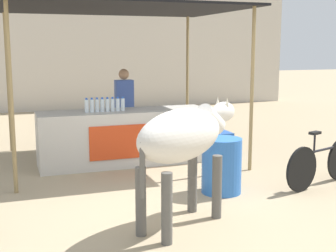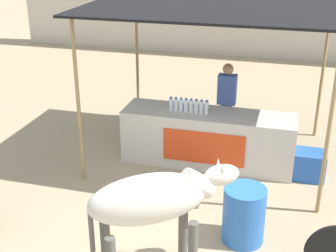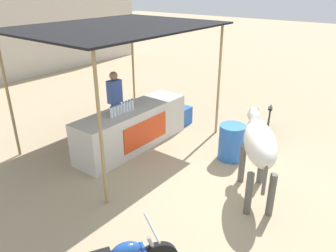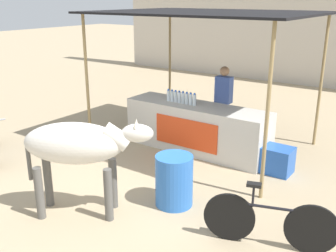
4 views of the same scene
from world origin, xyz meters
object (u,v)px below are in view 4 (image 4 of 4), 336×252
object	(u,v)px
water_barrel	(174,180)
stall_counter	(196,128)
cooler_box	(275,160)
bicycle_leaning	(269,222)
cow	(79,147)
vendor_behind_counter	(223,104)

from	to	relation	value
water_barrel	stall_counter	bearing A→B (deg)	113.01
stall_counter	cooler_box	world-z (taller)	stall_counter
bicycle_leaning	cow	bearing A→B (deg)	-162.87
water_barrel	bicycle_leaning	world-z (taller)	bicycle_leaning
cow	bicycle_leaning	world-z (taller)	cow
stall_counter	water_barrel	world-z (taller)	stall_counter
cooler_box	bicycle_leaning	xyz separation A→B (m)	(0.74, -2.19, 0.11)
cooler_box	cow	xyz separation A→B (m)	(-1.78, -2.97, 0.79)
cooler_box	water_barrel	world-z (taller)	water_barrel
vendor_behind_counter	bicycle_leaning	xyz separation A→B (m)	(2.26, -3.04, -0.50)
stall_counter	vendor_behind_counter	distance (m)	0.86
stall_counter	bicycle_leaning	world-z (taller)	stall_counter
stall_counter	vendor_behind_counter	bearing A→B (deg)	75.61
vendor_behind_counter	water_barrel	distance (m)	2.97
water_barrel	vendor_behind_counter	bearing A→B (deg)	103.75
vendor_behind_counter	cooler_box	distance (m)	1.85
cow	cooler_box	bearing A→B (deg)	59.08
vendor_behind_counter	water_barrel	xyz separation A→B (m)	(0.70, -2.85, -0.45)
bicycle_leaning	stall_counter	bearing A→B (deg)	137.04
cow	stall_counter	bearing A→B (deg)	88.83
vendor_behind_counter	cooler_box	world-z (taller)	vendor_behind_counter
bicycle_leaning	cooler_box	bearing A→B (deg)	108.72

